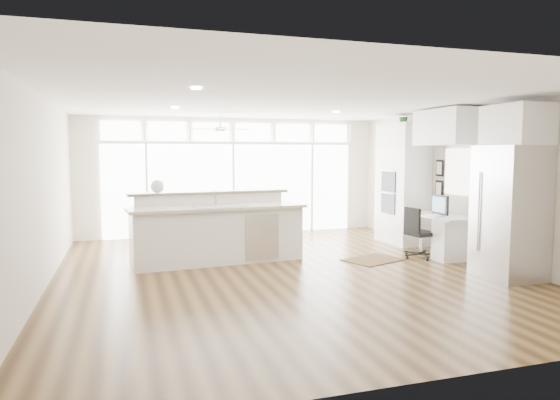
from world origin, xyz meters
name	(u,v)px	position (x,y,z in m)	size (l,w,h in m)	color
floor	(285,273)	(0.00, 0.00, -0.01)	(7.00, 8.00, 0.02)	#3E2813
ceiling	(285,100)	(0.00, 0.00, 2.70)	(7.00, 8.00, 0.02)	white
wall_back	(233,176)	(0.00, 4.00, 1.35)	(7.00, 0.04, 2.70)	beige
wall_front	(438,219)	(0.00, -4.00, 1.35)	(7.00, 0.04, 2.70)	beige
wall_left	(41,193)	(-3.50, 0.00, 1.35)	(0.04, 8.00, 2.70)	beige
wall_right	(473,183)	(3.50, 0.00, 1.35)	(0.04, 8.00, 2.70)	beige
glass_wall	(233,189)	(0.00, 3.94, 1.05)	(5.80, 0.06, 2.08)	white
transom_row	(233,132)	(0.00, 3.94, 2.38)	(5.90, 0.06, 0.40)	white
desk_window	(460,172)	(3.46, 0.30, 1.55)	(0.04, 0.85, 0.85)	white
ceiling_fan	(220,124)	(-0.50, 2.80, 2.48)	(1.16, 1.16, 0.32)	white
recessed_lights	(282,103)	(0.00, 0.20, 2.68)	(3.40, 3.00, 0.02)	white
oven_cabinet	(402,184)	(3.17, 1.80, 1.25)	(0.64, 1.20, 2.50)	white
desk_nook	(443,236)	(3.13, 0.30, 0.38)	(0.72, 1.30, 0.76)	white
upper_cabinets	(448,127)	(3.17, 0.30, 2.35)	(0.64, 1.30, 0.64)	white
refrigerator	(510,212)	(3.11, -1.35, 1.00)	(0.76, 0.90, 2.00)	silver
fridge_cabinet	(517,125)	(3.17, -1.35, 2.30)	(0.64, 0.90, 0.60)	white
framed_photos	(440,178)	(3.46, 0.92, 1.40)	(0.06, 0.22, 0.80)	black
kitchen_island	(218,228)	(-0.89, 1.06, 0.60)	(3.03, 1.14, 1.20)	white
rug	(373,260)	(1.76, 0.38, 0.01)	(0.99, 0.71, 0.01)	#321F10
office_chair	(421,233)	(2.67, 0.30, 0.46)	(0.47, 0.44, 0.91)	black
fishbowl	(157,186)	(-1.87, 1.37, 1.32)	(0.23, 0.23, 0.23)	silver
monitor	(440,205)	(3.05, 0.30, 0.96)	(0.08, 0.47, 0.39)	black
keyboard	(432,215)	(2.88, 0.30, 0.77)	(0.12, 0.31, 0.02)	white
potted_plant	(404,118)	(3.17, 1.80, 2.62)	(0.28, 0.31, 0.24)	#2D5926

